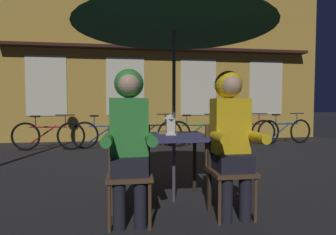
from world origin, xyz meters
name	(u,v)px	position (x,y,z in m)	size (l,w,h in m)	color
ground_plane	(174,202)	(0.00, 0.00, 0.00)	(60.00, 60.00, 0.00)	#232326
cafe_table	(174,144)	(0.00, 0.00, 0.64)	(0.72, 0.72, 0.74)	navy
patio_umbrella	(174,12)	(0.00, 0.00, 2.06)	(2.10, 2.10, 2.31)	#4C4C51
lantern	(170,124)	(-0.04, 0.02, 0.86)	(0.11, 0.11, 0.23)	white
chair_left	(130,167)	(-0.48, -0.37, 0.49)	(0.40, 0.40, 0.87)	#513823
chair_right	(228,164)	(0.48, -0.37, 0.49)	(0.40, 0.40, 0.87)	#513823
person_left_hooded	(129,130)	(-0.48, -0.43, 0.85)	(0.45, 0.56, 1.40)	black
person_right_hooded	(231,128)	(0.48, -0.43, 0.85)	(0.45, 0.56, 1.40)	black
shopfront_building	(161,39)	(0.52, 5.40, 3.09)	(10.00, 0.93, 6.20)	gold
bicycle_nearest	(48,135)	(-2.36, 3.70, 0.35)	(1.68, 0.11, 0.84)	black
bicycle_second	(106,134)	(-1.04, 3.77, 0.35)	(1.68, 0.08, 0.84)	black
bicycle_third	(150,133)	(0.05, 3.85, 0.35)	(1.67, 0.27, 0.84)	black
bicycle_fourth	(198,133)	(1.24, 3.73, 0.35)	(1.68, 0.18, 0.84)	black
bicycle_fifth	(244,131)	(2.59, 3.92, 0.35)	(1.67, 0.24, 0.84)	black
bicycle_furthest	(285,131)	(3.72, 3.86, 0.35)	(1.67, 0.24, 0.84)	black
book	(168,132)	(-0.04, 0.17, 0.75)	(0.20, 0.14, 0.02)	olive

